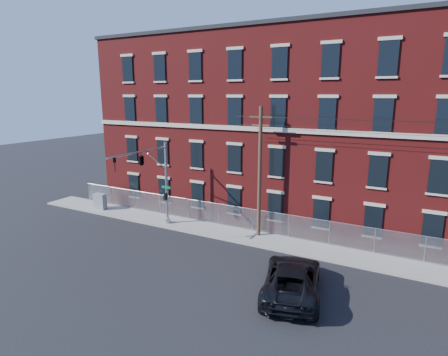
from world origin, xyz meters
TOP-DOWN VIEW (x-y plane):
  - ground at (0.00, 0.00)m, footprint 140.00×140.00m
  - sidewalk at (12.00, 5.00)m, footprint 65.00×3.00m
  - mill_building at (12.00, 13.93)m, footprint 55.30×14.32m
  - chain_link_fence at (12.00, 6.30)m, footprint 59.06×0.06m
  - traffic_signal_mast at (-6.00, 2.18)m, footprint 0.90×6.75m
  - utility_pole_near at (2.00, 5.60)m, footprint 1.80×0.28m
  - pickup_truck at (7.02, -1.44)m, footprint 4.52×7.06m
  - utility_cabinet at (-14.17, 4.65)m, footprint 1.24×0.68m

SIDE VIEW (x-z plane):
  - ground at x=0.00m, z-range 0.00..0.00m
  - sidewalk at x=12.00m, z-range 0.00..0.12m
  - utility_cabinet at x=-14.17m, z-range 0.12..1.62m
  - pickup_truck at x=7.02m, z-range 0.00..1.81m
  - chain_link_fence at x=12.00m, z-range 0.13..1.98m
  - utility_pole_near at x=2.00m, z-range 0.34..10.34m
  - traffic_signal_mast at x=-6.00m, z-range 1.89..8.89m
  - mill_building at x=12.00m, z-range 0.00..16.30m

